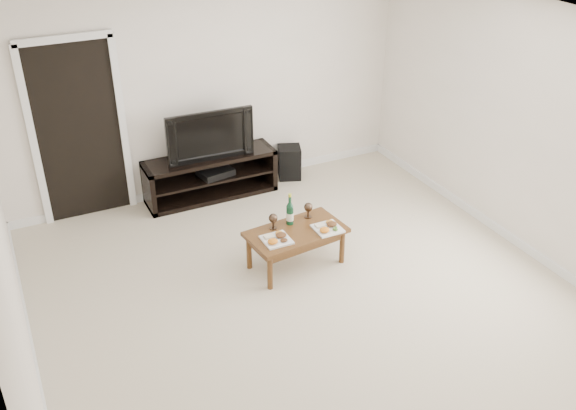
{
  "coord_description": "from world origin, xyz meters",
  "views": [
    {
      "loc": [
        -2.35,
        -4.26,
        3.84
      ],
      "look_at": [
        0.09,
        0.75,
        0.7
      ],
      "focal_mm": 40.0,
      "sensor_mm": 36.0,
      "label": 1
    }
  ],
  "objects_px": {
    "coffee_table": "(296,248)",
    "media_console": "(211,176)",
    "subwoofer": "(289,162)",
    "television": "(208,133)"
  },
  "relations": [
    {
      "from": "television",
      "to": "coffee_table",
      "type": "relative_size",
      "value": 1.06
    },
    {
      "from": "media_console",
      "to": "coffee_table",
      "type": "relative_size",
      "value": 1.63
    },
    {
      "from": "subwoofer",
      "to": "media_console",
      "type": "bearing_deg",
      "value": -156.64
    },
    {
      "from": "media_console",
      "to": "television",
      "type": "relative_size",
      "value": 1.53
    },
    {
      "from": "coffee_table",
      "to": "media_console",
      "type": "bearing_deg",
      "value": 98.58
    },
    {
      "from": "media_console",
      "to": "coffee_table",
      "type": "bearing_deg",
      "value": -81.42
    },
    {
      "from": "subwoofer",
      "to": "coffee_table",
      "type": "xyz_separation_m",
      "value": [
        -0.84,
        -1.86,
        -0.0
      ]
    },
    {
      "from": "subwoofer",
      "to": "coffee_table",
      "type": "bearing_deg",
      "value": -93.58
    },
    {
      "from": "subwoofer",
      "to": "coffee_table",
      "type": "height_order",
      "value": "subwoofer"
    },
    {
      "from": "television",
      "to": "coffee_table",
      "type": "distance_m",
      "value": 1.94
    }
  ]
}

